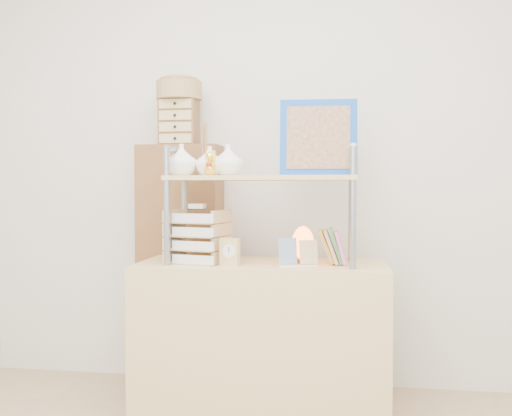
{
  "coord_description": "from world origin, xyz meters",
  "views": [
    {
      "loc": [
        0.37,
        -1.52,
        1.12
      ],
      "look_at": [
        -0.03,
        1.2,
        1.02
      ],
      "focal_mm": 40.0,
      "sensor_mm": 36.0,
      "label": 1
    }
  ],
  "objects": [
    {
      "name": "room_shell",
      "position": [
        0.0,
        0.39,
        1.69
      ],
      "size": [
        3.42,
        3.41,
        2.61
      ],
      "color": "silver",
      "rests_on": "ground"
    },
    {
      "name": "desk",
      "position": [
        0.0,
        1.2,
        0.38
      ],
      "size": [
        1.2,
        0.5,
        0.75
      ],
      "primitive_type": "cube",
      "color": "tan",
      "rests_on": "ground"
    },
    {
      "name": "cabinet",
      "position": [
        -0.51,
        1.57,
        0.68
      ],
      "size": [
        0.45,
        0.24,
        1.35
      ],
      "primitive_type": "cube",
      "rotation": [
        0.0,
        0.0,
        -0.0
      ],
      "color": "brown",
      "rests_on": "ground"
    },
    {
      "name": "hutch",
      "position": [
        -0.07,
        1.21,
        1.2
      ],
      "size": [
        0.93,
        0.34,
        0.8
      ],
      "color": "gray",
      "rests_on": "desk"
    },
    {
      "name": "letter_tray",
      "position": [
        -0.31,
        1.15,
        0.86
      ],
      "size": [
        0.28,
        0.27,
        0.29
      ],
      "color": "#D4AF7F",
      "rests_on": "desk"
    },
    {
      "name": "salt_lamp",
      "position": [
        0.2,
        1.23,
        0.84
      ],
      "size": [
        0.12,
        0.11,
        0.18
      ],
      "color": "brown",
      "rests_on": "desk"
    },
    {
      "name": "desk_clock",
      "position": [
        -0.14,
        1.09,
        0.81
      ],
      "size": [
        0.1,
        0.06,
        0.13
      ],
      "color": "tan",
      "rests_on": "desk"
    },
    {
      "name": "postcard_stand",
      "position": [
        0.18,
        1.11,
        0.79
      ],
      "size": [
        0.19,
        0.11,
        0.13
      ],
      "color": "white",
      "rests_on": "desk"
    },
    {
      "name": "drawer_chest",
      "position": [
        -0.51,
        1.55,
        1.48
      ],
      "size": [
        0.2,
        0.16,
        0.25
      ],
      "color": "brown",
      "rests_on": "cabinet"
    },
    {
      "name": "woven_basket",
      "position": [
        -0.51,
        1.55,
        1.65
      ],
      "size": [
        0.25,
        0.25,
        0.1
      ],
      "primitive_type": "cylinder",
      "color": "olive",
      "rests_on": "drawer_chest"
    }
  ]
}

